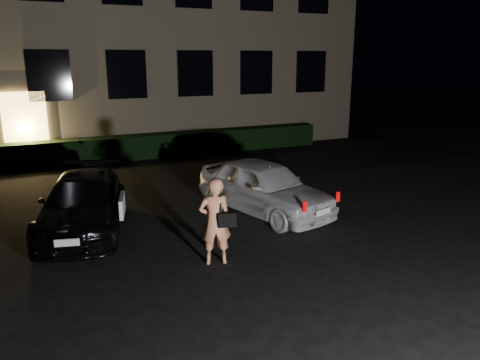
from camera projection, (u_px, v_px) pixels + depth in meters
name	position (u px, v px, depth m)	size (l,w,h in m)	color
ground	(269.00, 278.00, 7.91)	(80.00, 80.00, 0.00)	black
hedge	(134.00, 147.00, 17.03)	(15.00, 0.70, 0.85)	black
sedan	(83.00, 203.00, 10.04)	(2.54, 4.25, 1.16)	black
hatch	(264.00, 187.00, 11.09)	(2.44, 3.99, 1.27)	white
man	(215.00, 221.00, 8.28)	(0.67, 0.51, 1.59)	tan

